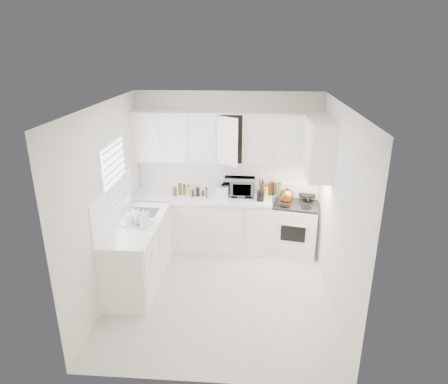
# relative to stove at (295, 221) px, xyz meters

# --- Properties ---
(floor) EXTENTS (3.20, 3.20, 0.00)m
(floor) POSITION_rel_stove_xyz_m (-1.13, -1.29, -0.55)
(floor) COLOR silver
(floor) RESTS_ON ground
(ceiling) EXTENTS (3.20, 3.20, 0.00)m
(ceiling) POSITION_rel_stove_xyz_m (-1.13, -1.29, 2.05)
(ceiling) COLOR white
(ceiling) RESTS_ON ground
(wall_back) EXTENTS (3.00, 0.00, 3.00)m
(wall_back) POSITION_rel_stove_xyz_m (-1.13, 0.31, 0.75)
(wall_back) COLOR white
(wall_back) RESTS_ON ground
(wall_front) EXTENTS (3.00, 0.00, 3.00)m
(wall_front) POSITION_rel_stove_xyz_m (-1.13, -2.89, 0.75)
(wall_front) COLOR white
(wall_front) RESTS_ON ground
(wall_left) EXTENTS (0.00, 3.20, 3.20)m
(wall_left) POSITION_rel_stove_xyz_m (-2.63, -1.29, 0.75)
(wall_left) COLOR white
(wall_left) RESTS_ON ground
(wall_right) EXTENTS (0.00, 3.20, 3.20)m
(wall_right) POSITION_rel_stove_xyz_m (0.37, -1.29, 0.75)
(wall_right) COLOR white
(wall_right) RESTS_ON ground
(window_blinds) EXTENTS (0.06, 0.96, 1.06)m
(window_blinds) POSITION_rel_stove_xyz_m (-2.61, -0.94, 1.00)
(window_blinds) COLOR white
(window_blinds) RESTS_ON wall_left
(lower_cabinets_back) EXTENTS (2.22, 0.60, 0.90)m
(lower_cabinets_back) POSITION_rel_stove_xyz_m (-1.52, 0.01, -0.10)
(lower_cabinets_back) COLOR white
(lower_cabinets_back) RESTS_ON floor
(lower_cabinets_left) EXTENTS (0.60, 1.60, 0.90)m
(lower_cabinets_left) POSITION_rel_stove_xyz_m (-2.33, -1.09, -0.10)
(lower_cabinets_left) COLOR white
(lower_cabinets_left) RESTS_ON floor
(countertop_back) EXTENTS (2.24, 0.64, 0.05)m
(countertop_back) POSITION_rel_stove_xyz_m (-1.52, 0.00, 0.37)
(countertop_back) COLOR white
(countertop_back) RESTS_ON lower_cabinets_back
(countertop_left) EXTENTS (0.64, 1.62, 0.05)m
(countertop_left) POSITION_rel_stove_xyz_m (-2.32, -1.09, 0.37)
(countertop_left) COLOR white
(countertop_left) RESTS_ON lower_cabinets_left
(backsplash_back) EXTENTS (2.98, 0.02, 0.55)m
(backsplash_back) POSITION_rel_stove_xyz_m (-1.13, 0.30, 0.67)
(backsplash_back) COLOR white
(backsplash_back) RESTS_ON wall_back
(backsplash_left) EXTENTS (0.02, 1.60, 0.55)m
(backsplash_left) POSITION_rel_stove_xyz_m (-2.62, -1.09, 0.67)
(backsplash_left) COLOR white
(backsplash_left) RESTS_ON wall_left
(upper_cabinets_back) EXTENTS (3.00, 0.33, 0.80)m
(upper_cabinets_back) POSITION_rel_stove_xyz_m (-1.13, 0.15, 0.95)
(upper_cabinets_back) COLOR white
(upper_cabinets_back) RESTS_ON wall_back
(upper_cabinets_right) EXTENTS (0.33, 0.90, 0.80)m
(upper_cabinets_right) POSITION_rel_stove_xyz_m (0.20, -0.47, 0.95)
(upper_cabinets_right) COLOR white
(upper_cabinets_right) RESTS_ON wall_right
(sink) EXTENTS (0.42, 0.38, 0.30)m
(sink) POSITION_rel_stove_xyz_m (-2.32, -0.74, 0.52)
(sink) COLOR gray
(sink) RESTS_ON countertop_left
(stove) EXTENTS (0.82, 0.72, 1.11)m
(stove) POSITION_rel_stove_xyz_m (0.00, 0.00, 0.00)
(stove) COLOR white
(stove) RESTS_ON floor
(tea_kettle) EXTENTS (0.33, 0.30, 0.26)m
(tea_kettle) POSITION_rel_stove_xyz_m (-0.18, -0.16, 0.52)
(tea_kettle) COLOR brown
(tea_kettle) RESTS_ON stove
(frying_pan) EXTENTS (0.29, 0.46, 0.04)m
(frying_pan) POSITION_rel_stove_xyz_m (0.18, 0.16, 0.41)
(frying_pan) COLOR black
(frying_pan) RESTS_ON stove
(microwave) EXTENTS (0.51, 0.29, 0.34)m
(microwave) POSITION_rel_stove_xyz_m (-0.93, 0.10, 0.57)
(microwave) COLOR gray
(microwave) RESTS_ON countertop_back
(rice_cooker) EXTENTS (0.23, 0.23, 0.23)m
(rice_cooker) POSITION_rel_stove_xyz_m (-1.21, -0.00, 0.51)
(rice_cooker) COLOR white
(rice_cooker) RESTS_ON countertop_back
(paper_towel) EXTENTS (0.12, 0.12, 0.27)m
(paper_towel) POSITION_rel_stove_xyz_m (-1.12, 0.19, 0.53)
(paper_towel) COLOR white
(paper_towel) RESTS_ON countertop_back
(utensil_crock) EXTENTS (0.13, 0.13, 0.38)m
(utensil_crock) POSITION_rel_stove_xyz_m (-0.59, -0.13, 0.59)
(utensil_crock) COLOR black
(utensil_crock) RESTS_ON countertop_back
(dish_rack) EXTENTS (0.42, 0.35, 0.20)m
(dish_rack) POSITION_rel_stove_xyz_m (-2.30, -1.15, 0.50)
(dish_rack) COLOR white
(dish_rack) RESTS_ON countertop_left
(spice_left_0) EXTENTS (0.06, 0.06, 0.13)m
(spice_left_0) POSITION_rel_stove_xyz_m (-1.98, 0.13, 0.46)
(spice_left_0) COLOR brown
(spice_left_0) RESTS_ON countertop_back
(spice_left_1) EXTENTS (0.06, 0.06, 0.13)m
(spice_left_1) POSITION_rel_stove_xyz_m (-1.91, 0.04, 0.46)
(spice_left_1) COLOR #2A8041
(spice_left_1) RESTS_ON countertop_back
(spice_left_2) EXTENTS (0.06, 0.06, 0.13)m
(spice_left_2) POSITION_rel_stove_xyz_m (-1.83, 0.13, 0.46)
(spice_left_2) COLOR #B63A18
(spice_left_2) RESTS_ON countertop_back
(spice_left_3) EXTENTS (0.06, 0.06, 0.13)m
(spice_left_3) POSITION_rel_stove_xyz_m (-1.76, 0.04, 0.46)
(spice_left_3) COLOR yellow
(spice_left_3) RESTS_ON countertop_back
(spice_left_4) EXTENTS (0.06, 0.06, 0.13)m
(spice_left_4) POSITION_rel_stove_xyz_m (-1.68, 0.13, 0.46)
(spice_left_4) COLOR #4D1F16
(spice_left_4) RESTS_ON countertop_back
(spice_left_5) EXTENTS (0.06, 0.06, 0.13)m
(spice_left_5) POSITION_rel_stove_xyz_m (-1.61, 0.04, 0.46)
(spice_left_5) COLOR black
(spice_left_5) RESTS_ON countertop_back
(spice_left_6) EXTENTS (0.06, 0.06, 0.13)m
(spice_left_6) POSITION_rel_stove_xyz_m (-1.53, 0.13, 0.46)
(spice_left_6) COLOR brown
(spice_left_6) RESTS_ON countertop_back
(spice_left_7) EXTENTS (0.06, 0.06, 0.13)m
(spice_left_7) POSITION_rel_stove_xyz_m (-1.46, 0.04, 0.46)
(spice_left_7) COLOR #2A8041
(spice_left_7) RESTS_ON countertop_back
(sauce_right_0) EXTENTS (0.06, 0.06, 0.19)m
(sauce_right_0) POSITION_rel_stove_xyz_m (-0.55, 0.17, 0.49)
(sauce_right_0) COLOR #B63A18
(sauce_right_0) RESTS_ON countertop_back
(sauce_right_1) EXTENTS (0.06, 0.06, 0.19)m
(sauce_right_1) POSITION_rel_stove_xyz_m (-0.50, 0.11, 0.49)
(sauce_right_1) COLOR yellow
(sauce_right_1) RESTS_ON countertop_back
(sauce_right_2) EXTENTS (0.06, 0.06, 0.19)m
(sauce_right_2) POSITION_rel_stove_xyz_m (-0.44, 0.17, 0.49)
(sauce_right_2) COLOR #4D1F16
(sauce_right_2) RESTS_ON countertop_back
(sauce_right_3) EXTENTS (0.06, 0.06, 0.19)m
(sauce_right_3) POSITION_rel_stove_xyz_m (-0.39, 0.11, 0.49)
(sauce_right_3) COLOR black
(sauce_right_3) RESTS_ON countertop_back
(sauce_right_4) EXTENTS (0.06, 0.06, 0.19)m
(sauce_right_4) POSITION_rel_stove_xyz_m (-0.33, 0.17, 0.49)
(sauce_right_4) COLOR brown
(sauce_right_4) RESTS_ON countertop_back
(sauce_right_5) EXTENTS (0.06, 0.06, 0.19)m
(sauce_right_5) POSITION_rel_stove_xyz_m (-0.28, 0.11, 0.49)
(sauce_right_5) COLOR #2A8041
(sauce_right_5) RESTS_ON countertop_back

